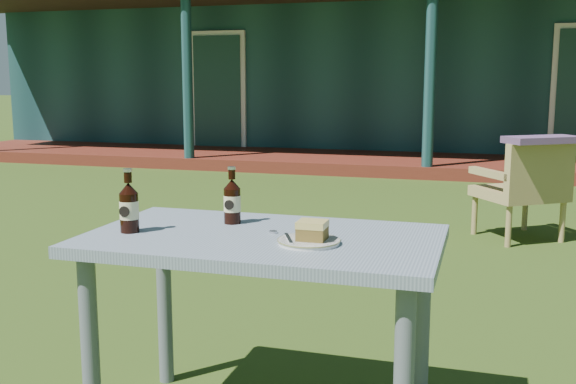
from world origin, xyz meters
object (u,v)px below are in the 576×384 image
(cola_bottle_near, at_px, (232,201))
(cola_bottle_far, at_px, (129,207))
(armchair_left, at_px, (526,185))
(cafe_table, at_px, (263,264))
(plate, at_px, (309,241))
(cake_slice, at_px, (312,230))

(cola_bottle_near, height_order, cola_bottle_far, cola_bottle_far)
(armchair_left, bearing_deg, cafe_table, -107.02)
(plate, distance_m, cola_bottle_near, 0.42)
(plate, distance_m, cake_slice, 0.04)
(cola_bottle_near, bearing_deg, cake_slice, -31.36)
(cola_bottle_near, bearing_deg, cola_bottle_far, -140.66)
(plate, distance_m, armchair_left, 3.50)
(plate, xyz_separation_m, cola_bottle_near, (-0.35, 0.22, 0.08))
(plate, height_order, cola_bottle_far, cola_bottle_far)
(cafe_table, xyz_separation_m, armchair_left, (1.01, 3.31, -0.18))
(plate, bearing_deg, cake_slice, 9.90)
(cafe_table, distance_m, armchair_left, 3.47)
(cola_bottle_far, bearing_deg, cafe_table, 11.21)
(cafe_table, bearing_deg, cola_bottle_far, -168.79)
(cola_bottle_near, relative_size, armchair_left, 0.27)
(cake_slice, bearing_deg, cola_bottle_far, -178.51)
(cake_slice, xyz_separation_m, armchair_left, (0.82, 3.39, -0.33))
(cafe_table, height_order, cola_bottle_near, cola_bottle_near)
(plate, height_order, cola_bottle_near, cola_bottle_near)
(cafe_table, distance_m, plate, 0.23)
(cola_bottle_near, distance_m, armchair_left, 3.40)
(cake_slice, xyz_separation_m, cola_bottle_near, (-0.36, 0.22, 0.04))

